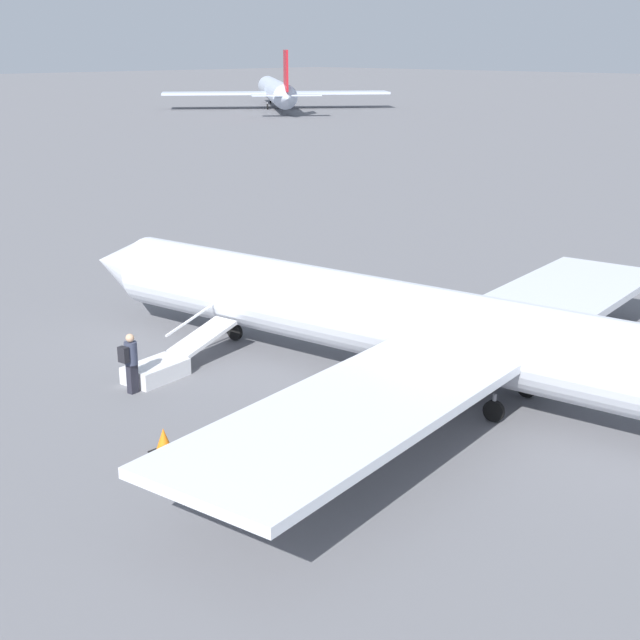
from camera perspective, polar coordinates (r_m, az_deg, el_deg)
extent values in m
plane|color=slate|center=(25.54, 7.35, -4.45)|extent=(600.00, 600.00, 0.00)
cylinder|color=silver|center=(24.94, 7.50, -0.59)|extent=(23.36, 5.52, 2.32)
cone|color=silver|center=(32.91, -12.53, 3.48)|extent=(2.85, 2.61, 2.28)
cube|color=silver|center=(19.59, 1.76, -6.03)|extent=(5.03, 10.19, 0.23)
cube|color=silver|center=(29.82, 15.14, 1.54)|extent=(5.03, 10.19, 0.23)
cylinder|color=black|center=(29.61, -5.48, -0.75)|extent=(0.59, 0.22, 0.58)
cylinder|color=gray|center=(29.49, -5.50, -0.05)|extent=(0.10, 0.10, 0.18)
cylinder|color=black|center=(23.60, 11.06, -5.74)|extent=(0.59, 0.22, 0.58)
cylinder|color=gray|center=(23.46, 11.11, -4.88)|extent=(0.10, 0.10, 0.18)
cylinder|color=black|center=(25.39, 13.12, -4.21)|extent=(0.59, 0.22, 0.58)
cylinder|color=gray|center=(25.25, 13.18, -3.41)|extent=(0.10, 0.10, 0.18)
cylinder|color=silver|center=(146.12, -2.87, 14.45)|extent=(31.88, 26.49, 3.40)
cone|color=silver|center=(166.98, -3.41, 14.76)|extent=(5.01, 4.94, 3.34)
cone|color=silver|center=(124.93, -2.15, 14.01)|extent=(5.54, 5.37, 3.34)
cube|color=red|center=(125.67, -2.20, 15.66)|extent=(3.89, 3.19, 5.45)
cube|color=silver|center=(125.32, -2.17, 14.18)|extent=(7.55, 8.72, 0.17)
cube|color=silver|center=(143.85, -6.80, 14.21)|extent=(14.26, 15.90, 0.34)
cube|color=silver|center=(145.26, 1.13, 14.35)|extent=(14.26, 15.90, 0.34)
cylinder|color=black|center=(158.57, -3.20, 13.84)|extent=(0.79, 0.69, 0.84)
cylinder|color=gray|center=(158.54, -3.20, 14.04)|extent=(0.15, 0.15, 0.26)
cylinder|color=black|center=(142.33, -3.38, 13.47)|extent=(0.79, 0.69, 0.84)
cylinder|color=gray|center=(142.30, -3.38, 13.70)|extent=(0.15, 0.15, 0.26)
cylinder|color=black|center=(142.56, -2.12, 13.50)|extent=(0.79, 0.69, 0.84)
cylinder|color=gray|center=(142.53, -2.12, 13.72)|extent=(0.15, 0.15, 0.26)
cube|color=silver|center=(26.47, -10.47, -3.24)|extent=(1.34, 1.93, 0.50)
cube|color=silver|center=(27.62, -7.52, -1.08)|extent=(1.20, 2.33, 0.66)
cube|color=silver|center=(27.77, -8.23, 0.07)|extent=(0.37, 2.20, 0.60)
cube|color=#23232D|center=(25.52, -11.91, -3.68)|extent=(0.24, 0.30, 0.85)
cylinder|color=#33384C|center=(25.27, -12.01, -2.09)|extent=(0.36, 0.36, 0.65)
sphere|color=tan|center=(25.13, -12.07, -1.13)|extent=(0.24, 0.24, 0.24)
cube|color=black|center=(25.09, -12.47, -2.18)|extent=(0.30, 0.22, 0.44)
cube|color=black|center=(21.91, -9.93, -8.31)|extent=(0.57, 0.57, 0.03)
cone|color=orange|center=(21.78, -9.97, -7.60)|extent=(0.44, 0.44, 0.63)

